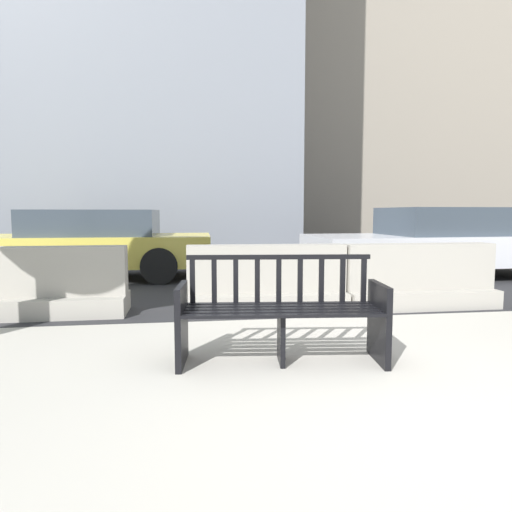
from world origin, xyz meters
TOP-DOWN VIEW (x-y plane):
  - ground_plane at (0.00, 0.00)m, footprint 200.00×200.00m
  - street_asphalt at (0.00, 8.70)m, footprint 120.00×12.00m
  - street_bench at (-0.79, 1.19)m, footprint 1.73×0.68m
  - jersey_barrier_centre at (-0.59, 3.18)m, footprint 2.01×0.71m
  - jersey_barrier_left at (-3.32, 3.25)m, footprint 2.01×0.70m
  - jersey_barrier_right at (1.43, 3.12)m, footprint 2.01×0.71m
  - car_taxi_near at (-3.48, 6.42)m, footprint 4.72×1.97m
  - car_sedan_mid at (3.12, 5.67)m, footprint 4.90×2.16m

SIDE VIEW (x-z plane):
  - ground_plane at x=0.00m, z-range 0.00..0.00m
  - street_asphalt at x=0.00m, z-range 0.00..0.01m
  - jersey_barrier_centre at x=-0.59m, z-range -0.08..0.76m
  - jersey_barrier_left at x=-3.32m, z-range -0.08..0.76m
  - jersey_barrier_right at x=1.43m, z-range -0.08..0.76m
  - street_bench at x=-0.79m, z-range -0.04..0.84m
  - car_taxi_near at x=-3.48m, z-range 0.01..1.31m
  - car_sedan_mid at x=3.12m, z-range 0.00..1.34m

